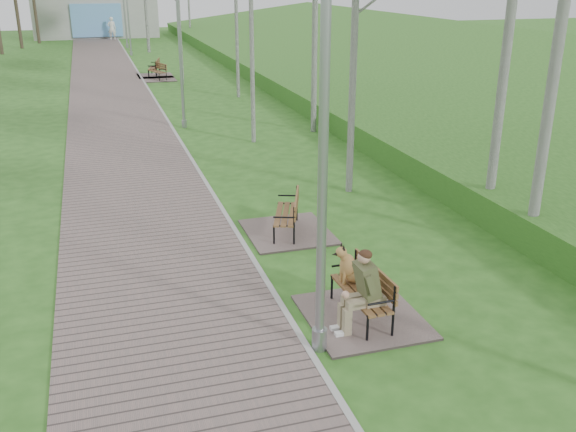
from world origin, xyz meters
name	(u,v)px	position (x,y,z in m)	size (l,w,h in m)	color
ground	(292,324)	(0.00, 0.00, 0.00)	(120.00, 120.00, 0.00)	#2A591B
walkway	(111,94)	(-1.75, 21.50, 0.02)	(3.50, 67.00, 0.04)	#6C5C57
kerb	(150,92)	(0.00, 21.50, 0.03)	(0.10, 67.00, 0.05)	#999993
embankment	(405,85)	(12.00, 20.00, 0.00)	(14.00, 70.00, 1.60)	#498A2F
building_north	(95,12)	(-1.50, 50.97, 1.99)	(10.00, 5.20, 4.00)	#9E9E99
bench_main	(359,296)	(1.03, -0.18, 0.43)	(1.75, 1.94, 1.53)	#6C5C57
bench_second	(286,225)	(1.00, 3.58, 0.19)	(1.69, 1.88, 1.04)	#6C5C57
bench_third	(154,72)	(0.72, 26.48, 0.21)	(1.80, 2.00, 1.11)	#6C5C57
bench_far	(158,76)	(0.76, 25.26, 0.19)	(1.66, 1.84, 1.02)	#6C5C57
lamp_post_near	(323,171)	(0.17, -0.77, 2.66)	(0.22, 0.22, 5.70)	gray
lamp_post_second	(181,65)	(0.44, 13.99, 2.16)	(0.18, 0.18, 4.62)	gray
lamp_post_third	(129,23)	(0.25, 36.28, 2.08)	(0.17, 0.17, 4.46)	gray
lamp_post_far	(125,13)	(0.32, 41.05, 2.41)	(0.20, 0.20, 5.17)	gray
pedestrian_near	(112,28)	(-0.40, 47.57, 0.91)	(0.66, 0.43, 1.82)	white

